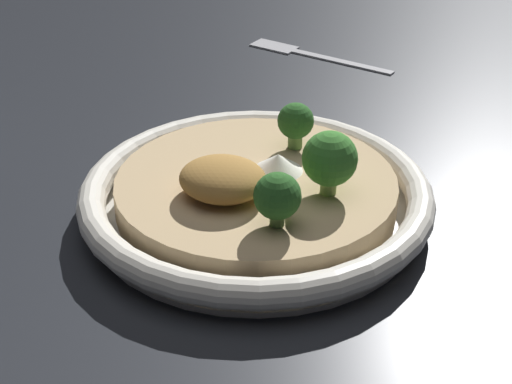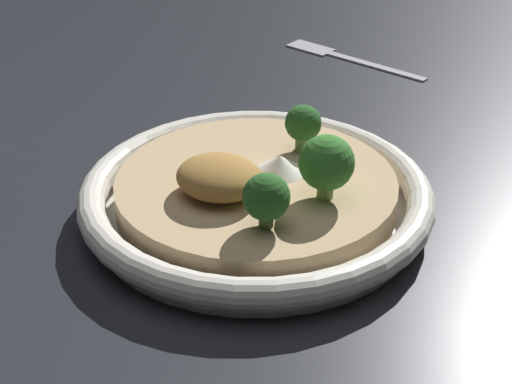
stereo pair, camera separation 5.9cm
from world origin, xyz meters
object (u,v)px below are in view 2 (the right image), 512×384
object	(u,v)px
broccoli_back	(266,198)
fork_utensil	(341,55)
broccoli_front_left	(303,124)
risotto_bowl	(256,196)
broccoli_left	(325,165)

from	to	relation	value
broccoli_back	fork_utensil	xyz separation A→B (m)	(0.11, -0.40, -0.05)
broccoli_front_left	fork_utensil	xyz separation A→B (m)	(0.08, -0.28, -0.05)
broccoli_front_left	fork_utensil	distance (m)	0.30
risotto_bowl	broccoli_back	distance (m)	0.08
broccoli_left	broccoli_front_left	distance (m)	0.08
broccoli_left	fork_utensil	xyz separation A→B (m)	(0.13, -0.35, -0.06)
broccoli_left	broccoli_back	world-z (taller)	broccoli_left
risotto_bowl	fork_utensil	bearing A→B (deg)	-77.76
risotto_bowl	broccoli_front_left	world-z (taller)	broccoli_front_left
risotto_bowl	broccoli_left	world-z (taller)	broccoli_left
risotto_bowl	broccoli_back	xyz separation A→B (m)	(-0.04, 0.05, 0.04)
risotto_bowl	broccoli_left	bearing A→B (deg)	176.93
risotto_bowl	fork_utensil	size ratio (longest dim) A/B	1.50
broccoli_back	fork_utensil	world-z (taller)	broccoli_back
broccoli_left	broccoli_back	distance (m)	0.05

